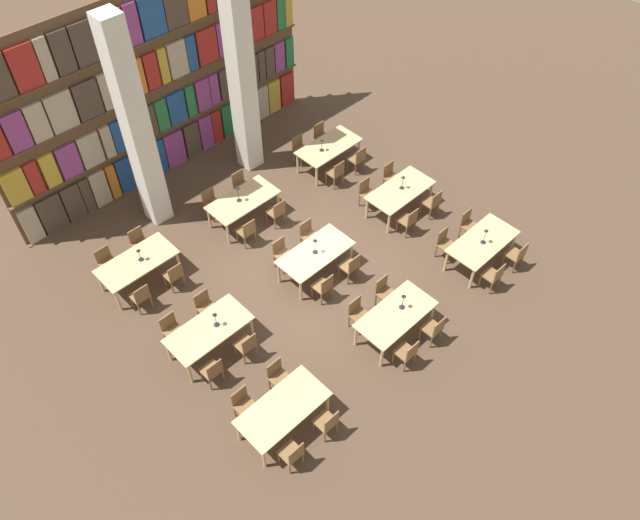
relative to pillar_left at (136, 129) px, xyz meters
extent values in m
plane|color=#4C3828|center=(1.67, -4.52, -3.00)|extent=(40.00, 40.00, 0.00)
cube|color=brown|center=(1.67, 1.57, -0.25)|extent=(9.83, 0.06, 5.50)
cube|color=brown|center=(1.67, 1.57, -2.98)|extent=(9.83, 0.35, 0.03)
cube|color=tan|center=(-2.92, 1.54, -2.41)|extent=(0.44, 0.20, 1.13)
cube|color=#47382D|center=(-2.32, 1.54, -2.41)|extent=(0.66, 0.20, 1.13)
cube|color=#47382D|center=(-1.68, 1.54, -2.41)|extent=(0.52, 0.20, 1.13)
cube|color=#47382D|center=(-1.26, 1.54, -2.41)|extent=(0.28, 0.20, 1.13)
cube|color=tan|center=(-0.85, 1.54, -2.41)|extent=(0.47, 0.20, 1.13)
cube|color=orange|center=(-0.43, 1.54, -2.41)|extent=(0.26, 0.20, 1.13)
cube|color=navy|center=(0.06, 1.54, -2.41)|extent=(0.63, 0.20, 1.13)
cube|color=orange|center=(0.62, 1.54, -2.41)|extent=(0.35, 0.20, 1.13)
cube|color=navy|center=(1.09, 1.54, -2.41)|extent=(0.50, 0.20, 1.13)
cube|color=#84387A|center=(1.69, 1.54, -2.41)|extent=(0.64, 0.20, 1.13)
cube|color=#47382D|center=(2.34, 1.54, -2.41)|extent=(0.51, 0.20, 1.13)
cube|color=#84387A|center=(2.86, 1.54, -2.41)|extent=(0.45, 0.20, 1.13)
cube|color=maroon|center=(3.28, 1.54, -2.41)|extent=(0.33, 0.20, 1.13)
cube|color=#236B38|center=(3.84, 1.54, -2.41)|extent=(0.66, 0.20, 1.13)
cube|color=orange|center=(4.53, 1.54, -2.41)|extent=(0.67, 0.20, 1.13)
cube|color=tan|center=(5.15, 1.54, -2.41)|extent=(0.44, 0.20, 1.13)
cube|color=#B7932D|center=(5.64, 1.54, -2.41)|extent=(0.47, 0.20, 1.13)
cube|color=maroon|center=(6.21, 1.54, -2.41)|extent=(0.51, 0.20, 1.13)
cube|color=brown|center=(1.67, 1.57, -1.61)|extent=(9.83, 0.35, 0.03)
cube|color=#B7932D|center=(-2.85, 1.54, -1.11)|extent=(0.58, 0.20, 0.97)
cube|color=maroon|center=(-2.37, 1.54, -1.11)|extent=(0.32, 0.20, 0.97)
cube|color=#B7932D|center=(-1.93, 1.54, -1.11)|extent=(0.39, 0.20, 0.97)
cube|color=#84387A|center=(-1.38, 1.54, -1.11)|extent=(0.56, 0.20, 0.97)
cube|color=tan|center=(-0.75, 1.54, -1.11)|extent=(0.59, 0.20, 0.97)
cube|color=tan|center=(-0.24, 1.54, -1.11)|extent=(0.28, 0.20, 0.97)
cube|color=navy|center=(0.09, 1.54, -1.11)|extent=(0.31, 0.20, 0.97)
cube|color=orange|center=(0.61, 1.54, -1.11)|extent=(0.62, 0.20, 0.97)
cube|color=#47382D|center=(1.14, 1.54, -1.11)|extent=(0.33, 0.20, 0.97)
cube|color=#236B38|center=(1.52, 1.54, -1.11)|extent=(0.37, 0.20, 0.97)
cube|color=navy|center=(2.03, 1.54, -1.11)|extent=(0.57, 0.20, 0.97)
cube|color=#236B38|center=(2.51, 1.54, -1.11)|extent=(0.29, 0.20, 0.97)
cube|color=#84387A|center=(2.96, 1.54, -1.11)|extent=(0.47, 0.20, 0.97)
cube|color=#84387A|center=(3.37, 1.54, -1.11)|extent=(0.30, 0.20, 0.97)
cube|color=#47382D|center=(3.74, 1.54, -1.11)|extent=(0.29, 0.20, 0.97)
cube|color=tan|center=(4.14, 1.54, -1.11)|extent=(0.35, 0.20, 0.97)
cube|color=#47382D|center=(4.72, 1.54, -1.11)|extent=(0.67, 0.20, 0.97)
cube|color=#47382D|center=(5.22, 1.54, -1.11)|extent=(0.25, 0.20, 0.97)
cube|color=#47382D|center=(5.55, 1.54, -1.11)|extent=(0.34, 0.20, 0.97)
cube|color=#84387A|center=(5.96, 1.54, -1.11)|extent=(0.39, 0.20, 0.97)
cube|color=#236B38|center=(6.38, 1.54, -1.11)|extent=(0.32, 0.20, 0.97)
cube|color=brown|center=(1.67, 1.57, -0.23)|extent=(9.83, 0.35, 0.03)
cube|color=#84387A|center=(-2.29, 1.54, 0.29)|extent=(0.52, 0.20, 1.02)
cube|color=tan|center=(-1.76, 1.54, 0.29)|extent=(0.47, 0.20, 1.02)
cube|color=tan|center=(-1.13, 1.54, 0.29)|extent=(0.69, 0.20, 1.02)
cube|color=#47382D|center=(-0.40, 1.54, 0.29)|extent=(0.65, 0.20, 1.02)
cube|color=tan|center=(0.17, 1.54, 0.29)|extent=(0.37, 0.20, 1.02)
cube|color=navy|center=(0.66, 1.54, 0.29)|extent=(0.50, 0.20, 1.02)
cube|color=orange|center=(1.11, 1.54, 0.29)|extent=(0.31, 0.20, 1.02)
cube|color=maroon|center=(1.51, 1.54, 0.29)|extent=(0.38, 0.20, 1.02)
cube|color=#B7932D|center=(1.88, 1.54, 0.29)|extent=(0.25, 0.20, 1.02)
cube|color=tan|center=(2.35, 1.54, 0.29)|extent=(0.57, 0.20, 1.02)
cube|color=navy|center=(2.81, 1.54, 0.29)|extent=(0.30, 0.20, 1.02)
cube|color=maroon|center=(3.35, 1.54, 0.29)|extent=(0.65, 0.20, 1.02)
cube|color=#84387A|center=(3.85, 1.54, 0.29)|extent=(0.28, 0.20, 1.02)
cube|color=#236B38|center=(4.40, 1.54, 0.29)|extent=(0.68, 0.20, 1.02)
cube|color=maroon|center=(5.10, 1.54, 0.29)|extent=(0.59, 0.20, 1.02)
cube|color=maroon|center=(5.67, 1.54, 0.29)|extent=(0.47, 0.20, 1.02)
cube|color=#236B38|center=(6.10, 1.54, 0.29)|extent=(0.31, 0.20, 1.02)
cube|color=#B7932D|center=(6.41, 1.54, 0.29)|extent=(0.26, 0.20, 1.02)
cube|color=brown|center=(1.67, 1.57, 1.14)|extent=(9.83, 0.35, 0.03)
cube|color=maroon|center=(-1.56, 1.54, 1.70)|extent=(0.64, 0.20, 1.08)
cube|color=tan|center=(-1.06, 1.54, 1.70)|extent=(0.29, 0.20, 1.08)
cube|color=#47382D|center=(-0.62, 1.54, 1.70)|extent=(0.47, 0.20, 1.08)
cube|color=#47382D|center=(-0.07, 1.54, 1.70)|extent=(0.56, 0.20, 1.08)
cube|color=#236B38|center=(0.43, 1.54, 1.70)|extent=(0.32, 0.20, 1.08)
cube|color=maroon|center=(0.85, 1.54, 1.70)|extent=(0.38, 0.20, 1.08)
cube|color=#84387A|center=(1.28, 1.54, 1.70)|extent=(0.36, 0.20, 1.08)
cube|color=navy|center=(1.86, 1.54, 1.70)|extent=(0.69, 0.20, 1.08)
cube|color=#47382D|center=(2.57, 1.54, 1.70)|extent=(0.67, 0.20, 1.08)
cube|color=silver|center=(0.00, 0.00, 0.00)|extent=(0.57, 0.57, 6.00)
cube|color=silver|center=(3.34, 0.00, 0.00)|extent=(0.57, 0.57, 6.00)
cube|color=tan|center=(-1.74, -7.23, -2.25)|extent=(1.95, 0.97, 0.04)
cylinder|color=tan|center=(-2.64, -7.63, -2.64)|extent=(0.07, 0.07, 0.73)
cylinder|color=tan|center=(-0.85, -7.63, -2.64)|extent=(0.07, 0.07, 0.73)
cylinder|color=tan|center=(-2.64, -6.82, -2.64)|extent=(0.07, 0.07, 0.73)
cylinder|color=tan|center=(-0.85, -6.82, -2.64)|extent=(0.07, 0.07, 0.73)
cylinder|color=brown|center=(-2.37, -7.76, -2.79)|extent=(0.04, 0.04, 0.42)
cylinder|color=brown|center=(-2.01, -7.76, -2.79)|extent=(0.04, 0.04, 0.42)
cylinder|color=brown|center=(-2.37, -8.10, -2.79)|extent=(0.04, 0.04, 0.42)
cylinder|color=brown|center=(-2.01, -8.10, -2.79)|extent=(0.04, 0.04, 0.42)
cube|color=brown|center=(-2.19, -7.93, -2.56)|extent=(0.42, 0.40, 0.04)
cube|color=brown|center=(-2.19, -8.12, -2.33)|extent=(0.40, 0.03, 0.42)
cylinder|color=brown|center=(-2.01, -6.69, -2.79)|extent=(0.04, 0.04, 0.42)
cylinder|color=brown|center=(-2.37, -6.69, -2.79)|extent=(0.04, 0.04, 0.42)
cylinder|color=brown|center=(-2.01, -6.35, -2.79)|extent=(0.04, 0.04, 0.42)
cylinder|color=brown|center=(-2.37, -6.35, -2.79)|extent=(0.04, 0.04, 0.42)
cube|color=brown|center=(-2.19, -6.52, -2.56)|extent=(0.42, 0.40, 0.04)
cube|color=brown|center=(-2.19, -6.34, -2.33)|extent=(0.40, 0.03, 0.42)
cylinder|color=brown|center=(-1.39, -7.76, -2.79)|extent=(0.04, 0.04, 0.42)
cylinder|color=brown|center=(-1.03, -7.76, -2.79)|extent=(0.04, 0.04, 0.42)
cylinder|color=brown|center=(-1.39, -8.10, -2.79)|extent=(0.04, 0.04, 0.42)
cylinder|color=brown|center=(-1.03, -8.10, -2.79)|extent=(0.04, 0.04, 0.42)
cube|color=brown|center=(-1.21, -7.93, -2.56)|extent=(0.42, 0.40, 0.04)
cube|color=brown|center=(-1.21, -8.12, -2.33)|extent=(0.40, 0.03, 0.42)
cylinder|color=brown|center=(-1.03, -6.69, -2.79)|extent=(0.04, 0.04, 0.42)
cylinder|color=brown|center=(-1.39, -6.69, -2.79)|extent=(0.04, 0.04, 0.42)
cylinder|color=brown|center=(-1.03, -6.35, -2.79)|extent=(0.04, 0.04, 0.42)
cylinder|color=brown|center=(-1.39, -6.35, -2.79)|extent=(0.04, 0.04, 0.42)
cube|color=brown|center=(-1.21, -6.52, -2.56)|extent=(0.42, 0.40, 0.04)
cube|color=brown|center=(-1.21, -6.34, -2.33)|extent=(0.40, 0.03, 0.42)
cube|color=tan|center=(1.73, -7.26, -2.25)|extent=(1.95, 0.97, 0.04)
cylinder|color=tan|center=(0.84, -7.67, -2.64)|extent=(0.07, 0.07, 0.73)
cylinder|color=tan|center=(2.63, -7.67, -2.64)|extent=(0.07, 0.07, 0.73)
cylinder|color=tan|center=(0.84, -6.86, -2.64)|extent=(0.07, 0.07, 0.73)
cylinder|color=tan|center=(2.63, -6.86, -2.64)|extent=(0.07, 0.07, 0.73)
cylinder|color=brown|center=(1.10, -7.80, -2.79)|extent=(0.04, 0.04, 0.42)
cylinder|color=brown|center=(1.46, -7.80, -2.79)|extent=(0.04, 0.04, 0.42)
cylinder|color=brown|center=(1.10, -8.14, -2.79)|extent=(0.04, 0.04, 0.42)
cylinder|color=brown|center=(1.46, -8.14, -2.79)|extent=(0.04, 0.04, 0.42)
cube|color=brown|center=(1.28, -7.97, -2.56)|extent=(0.42, 0.40, 0.04)
cube|color=brown|center=(1.28, -8.15, -2.33)|extent=(0.40, 0.03, 0.42)
cylinder|color=brown|center=(1.46, -6.73, -2.79)|extent=(0.04, 0.04, 0.42)
cylinder|color=brown|center=(1.10, -6.73, -2.79)|extent=(0.04, 0.04, 0.42)
cylinder|color=brown|center=(1.46, -6.39, -2.79)|extent=(0.04, 0.04, 0.42)
cylinder|color=brown|center=(1.10, -6.39, -2.79)|extent=(0.04, 0.04, 0.42)
cube|color=brown|center=(1.28, -6.56, -2.56)|extent=(0.42, 0.40, 0.04)
cube|color=brown|center=(1.28, -6.37, -2.33)|extent=(0.40, 0.03, 0.42)
cylinder|color=brown|center=(2.05, -7.80, -2.79)|extent=(0.04, 0.04, 0.42)
cylinder|color=brown|center=(2.41, -7.80, -2.79)|extent=(0.04, 0.04, 0.42)
cylinder|color=brown|center=(2.05, -8.14, -2.79)|extent=(0.04, 0.04, 0.42)
cylinder|color=brown|center=(2.41, -8.14, -2.79)|extent=(0.04, 0.04, 0.42)
cube|color=brown|center=(2.23, -7.97, -2.56)|extent=(0.42, 0.40, 0.04)
cube|color=brown|center=(2.23, -8.15, -2.33)|extent=(0.40, 0.03, 0.42)
cylinder|color=brown|center=(2.41, -6.73, -2.79)|extent=(0.04, 0.04, 0.42)
cylinder|color=brown|center=(2.05, -6.73, -2.79)|extent=(0.04, 0.04, 0.42)
cylinder|color=brown|center=(2.41, -6.39, -2.79)|extent=(0.04, 0.04, 0.42)
cylinder|color=brown|center=(2.05, -6.39, -2.79)|extent=(0.04, 0.04, 0.42)
cube|color=brown|center=(2.23, -6.56, -2.56)|extent=(0.42, 0.40, 0.04)
cube|color=brown|center=(2.23, -6.37, -2.33)|extent=(0.40, 0.03, 0.42)
cylinder|color=#232328|center=(1.97, -7.23, -2.22)|extent=(0.14, 0.14, 0.01)
cylinder|color=#232328|center=(1.97, -7.23, -2.02)|extent=(0.02, 0.02, 0.39)
cone|color=#232328|center=(1.97, -7.23, -1.79)|extent=(0.11, 0.11, 0.07)
cube|color=tan|center=(5.08, -7.28, -2.25)|extent=(1.95, 0.97, 0.04)
cylinder|color=tan|center=(4.18, -7.68, -2.64)|extent=(0.07, 0.07, 0.73)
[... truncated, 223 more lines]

